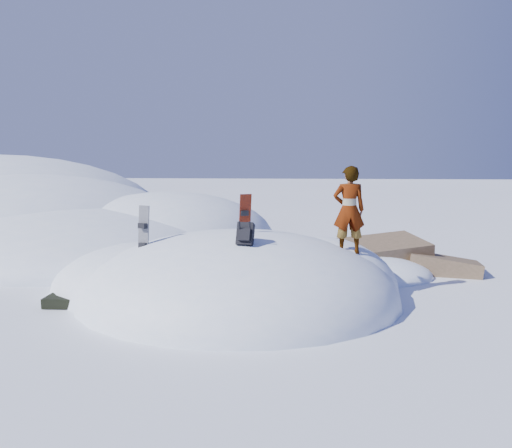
# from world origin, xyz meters

# --- Properties ---
(ground) EXTENTS (120.00, 120.00, 0.00)m
(ground) POSITION_xyz_m (0.00, 0.00, 0.00)
(ground) COLOR white
(ground) RESTS_ON ground
(snow_mound) EXTENTS (8.00, 6.00, 3.00)m
(snow_mound) POSITION_xyz_m (-0.17, 0.24, 0.00)
(snow_mound) COLOR white
(snow_mound) RESTS_ON ground
(snow_ridge) EXTENTS (21.50, 18.50, 6.40)m
(snow_ridge) POSITION_xyz_m (-10.43, 9.85, 0.00)
(snow_ridge) COLOR white
(snow_ridge) RESTS_ON ground
(rock_outcrop) EXTENTS (4.68, 4.41, 1.68)m
(rock_outcrop) POSITION_xyz_m (3.72, 3.01, 0.01)
(rock_outcrop) COLOR brown
(rock_outcrop) RESTS_ON ground
(snowboard_red) EXTENTS (0.32, 0.29, 1.35)m
(snowboard_red) POSITION_xyz_m (0.15, -0.05, 1.65)
(snowboard_red) COLOR #B52609
(snowboard_red) RESTS_ON snow_mound
(snowboard_dark) EXTENTS (0.30, 0.25, 1.40)m
(snowboard_dark) POSITION_xyz_m (-1.99, -0.33, 1.38)
(snowboard_dark) COLOR black
(snowboard_dark) RESTS_ON snow_mound
(backpack) EXTENTS (0.36, 0.45, 0.53)m
(backpack) POSITION_xyz_m (0.26, -1.03, 1.59)
(backpack) COLOR black
(backpack) RESTS_ON snow_mound
(gear_pile) EXTENTS (0.96, 0.72, 0.26)m
(gear_pile) POSITION_xyz_m (-3.49, -0.80, 0.13)
(gear_pile) COLOR black
(gear_pile) RESTS_ON ground
(person) EXTENTS (0.72, 0.50, 1.88)m
(person) POSITION_xyz_m (2.37, 0.21, 1.96)
(person) COLOR slate
(person) RESTS_ON snow_mound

